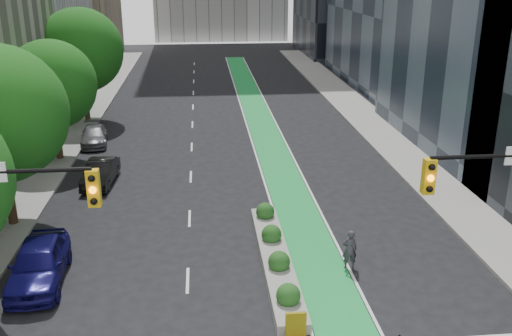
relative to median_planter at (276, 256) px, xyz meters
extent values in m
cube|color=gray|center=(-13.00, 17.96, -0.30)|extent=(3.60, 90.00, 0.15)
cube|color=gray|center=(10.60, 17.96, -0.30)|extent=(3.60, 90.00, 0.15)
cube|color=green|center=(1.80, 22.96, -0.37)|extent=(2.20, 70.00, 0.01)
cylinder|color=black|center=(-12.20, 4.96, 2.15)|extent=(0.44, 0.44, 5.04)
cylinder|color=black|center=(-12.20, 14.96, 1.87)|extent=(0.44, 0.44, 4.48)
sphere|color=#1B4E10|center=(-12.20, 14.96, 4.59)|extent=(5.60, 5.60, 5.60)
cylinder|color=black|center=(-12.20, 24.96, 2.20)|extent=(0.44, 0.44, 5.15)
sphere|color=#1B4E10|center=(-12.20, 24.96, 5.33)|extent=(6.60, 6.60, 6.60)
cube|color=gold|center=(-5.90, -6.54, 5.88)|extent=(0.34, 0.28, 1.05)
sphere|color=orange|center=(-5.90, -6.70, 5.88)|extent=(0.20, 0.20, 0.20)
cube|color=gold|center=(3.50, -6.54, 5.88)|extent=(0.34, 0.28, 1.05)
sphere|color=orange|center=(3.50, -6.70, 5.88)|extent=(0.20, 0.20, 0.20)
cube|color=gray|center=(0.00, -0.04, -0.17)|extent=(1.20, 10.00, 0.40)
cube|color=yellow|center=(0.00, -5.24, 0.18)|extent=(0.70, 0.12, 1.00)
sphere|color=#194C19|center=(0.00, -3.54, 0.28)|extent=(0.90, 0.90, 0.90)
sphere|color=#194C19|center=(0.00, -1.04, 0.28)|extent=(0.90, 0.90, 0.90)
sphere|color=#194C19|center=(0.00, 1.46, 0.28)|extent=(0.90, 0.90, 0.90)
sphere|color=#194C19|center=(0.00, 3.96, 0.28)|extent=(0.90, 0.90, 0.90)
imported|color=#36313B|center=(3.00, -0.66, 0.49)|extent=(0.64, 0.43, 1.73)
imported|color=#100D51|center=(-9.53, -0.58, 0.48)|extent=(2.32, 5.11, 1.70)
imported|color=black|center=(-8.85, 10.30, 0.32)|extent=(1.76, 4.30, 1.39)
imported|color=slate|center=(-10.54, 18.30, 0.25)|extent=(2.26, 4.50, 1.25)
camera|label=1|loc=(-2.90, -21.27, 11.56)|focal=40.00mm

